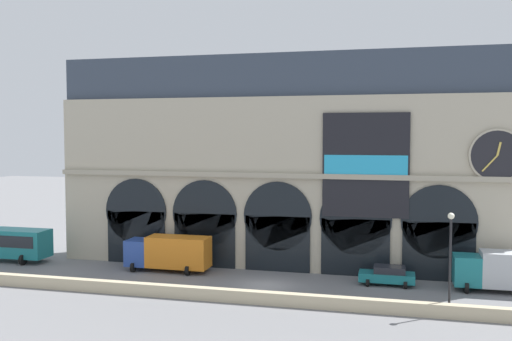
{
  "coord_description": "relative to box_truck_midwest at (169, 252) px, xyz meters",
  "views": [
    {
      "loc": [
        10.16,
        -43.5,
        12.09
      ],
      "look_at": [
        -1.96,
        5.0,
        8.92
      ],
      "focal_mm": 39.73,
      "sensor_mm": 36.0,
      "label": 1
    }
  ],
  "objects": [
    {
      "name": "street_lamp_quayside",
      "position": [
        23.04,
        -6.72,
        2.71
      ],
      "size": [
        0.44,
        0.44,
        6.9
      ],
      "color": "black",
      "rests_on": "ground"
    },
    {
      "name": "box_truck_east",
      "position": [
        27.75,
        0.03,
        0.0
      ],
      "size": [
        7.5,
        2.91,
        3.12
      ],
      "color": "#19727A",
      "rests_on": "ground"
    },
    {
      "name": "car_mideast",
      "position": [
        18.88,
        -0.05,
        -0.9
      ],
      "size": [
        4.4,
        2.22,
        1.55
      ],
      "color": "#19727A",
      "rests_on": "ground"
    },
    {
      "name": "box_truck_midwest",
      "position": [
        0.0,
        0.0,
        0.0
      ],
      "size": [
        7.5,
        2.91,
        3.12
      ],
      "color": "#28479E",
      "rests_on": "ground"
    },
    {
      "name": "quay_parapet_wall",
      "position": [
        9.33,
        -7.52,
        -1.24
      ],
      "size": [
        90.0,
        0.7,
        0.91
      ],
      "primitive_type": "cube",
      "color": "#BCAD8C",
      "rests_on": "ground"
    },
    {
      "name": "ground_plane",
      "position": [
        9.33,
        -2.67,
        -1.7
      ],
      "size": [
        200.0,
        200.0,
        0.0
      ],
      "primitive_type": "plane",
      "color": "slate"
    },
    {
      "name": "station_building",
      "position": [
        9.38,
        4.38,
        7.61
      ],
      "size": [
        42.1,
        4.51,
        19.32
      ],
      "color": "#B2A891",
      "rests_on": "ground"
    }
  ]
}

